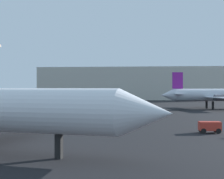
# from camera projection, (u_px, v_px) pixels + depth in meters

# --- Properties ---
(airplane_distant) EXTENTS (25.90, 19.06, 8.64)m
(airplane_distant) POSITION_uv_depth(u_px,v_px,m) (213.00, 95.00, 81.27)
(airplane_distant) COLOR silver
(airplane_distant) RESTS_ON ground_plane
(baggage_cart) EXTENTS (2.49, 1.53, 1.30)m
(baggage_cart) POSITION_uv_depth(u_px,v_px,m) (210.00, 126.00, 39.12)
(baggage_cart) COLOR red
(baggage_cart) RESTS_ON ground_plane
(terminal_building) EXTENTS (74.26, 26.69, 13.10)m
(terminal_building) POSITION_uv_depth(u_px,v_px,m) (131.00, 84.00, 146.20)
(terminal_building) COLOR beige
(terminal_building) RESTS_ON ground_plane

